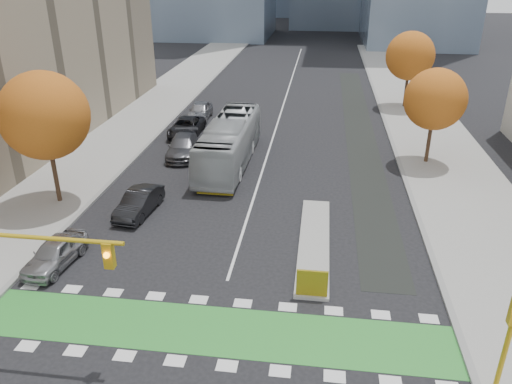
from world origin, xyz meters
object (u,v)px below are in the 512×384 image
(hazard_board, at_px, (312,283))
(tree_west, at_px, (44,116))
(traffic_signal_east, at_px, (510,333))
(bus, at_px, (229,142))
(parked_car_a, at_px, (55,253))
(tree_east_near, at_px, (435,99))
(parked_car_b, at_px, (139,203))
(tree_east_far, at_px, (410,56))
(parked_car_d, at_px, (186,127))
(parked_car_e, at_px, (200,111))
(parked_car_c, at_px, (183,146))

(hazard_board, distance_m, tree_west, 18.44)
(traffic_signal_east, bearing_deg, tree_west, 150.93)
(tree_west, xyz_separation_m, bus, (9.41, 7.96, -3.92))
(traffic_signal_east, height_order, parked_car_a, traffic_signal_east)
(traffic_signal_east, xyz_separation_m, parked_car_a, (-19.18, 5.74, -2.03))
(bus, bearing_deg, tree_east_near, 8.87)
(parked_car_a, relative_size, parked_car_b, 0.95)
(tree_east_far, xyz_separation_m, parked_car_b, (-19.00, -26.79, -4.53))
(tree_east_far, relative_size, parked_car_d, 1.44)
(tree_west, height_order, parked_car_d, tree_west)
(parked_car_b, height_order, parked_car_d, parked_car_d)
(tree_east_far, relative_size, parked_car_a, 1.86)
(parked_car_d, relative_size, parked_car_e, 1.12)
(hazard_board, height_order, parked_car_b, hazard_board)
(parked_car_b, bearing_deg, traffic_signal_east, -28.67)
(tree_east_near, relative_size, traffic_signal_east, 1.73)
(hazard_board, relative_size, tree_west, 0.17)
(hazard_board, relative_size, parked_car_b, 0.32)
(parked_car_e, bearing_deg, bus, -67.72)
(parked_car_a, height_order, parked_car_d, parked_car_d)
(parked_car_b, bearing_deg, tree_east_near, 36.16)
(bus, bearing_deg, parked_car_e, 114.70)
(parked_car_d, bearing_deg, tree_east_near, -12.30)
(tree_east_far, xyz_separation_m, bus, (-15.09, -18.04, -3.54))
(tree_west, distance_m, bus, 12.93)
(tree_east_far, height_order, parked_car_e, tree_east_far)
(parked_car_d, bearing_deg, hazard_board, -62.62)
(hazard_board, distance_m, parked_car_b, 12.62)
(tree_east_near, bearing_deg, parked_car_c, -177.30)
(traffic_signal_east, bearing_deg, parked_car_d, 124.11)
(hazard_board, height_order, tree_east_near, tree_east_near)
(tree_west, relative_size, parked_car_d, 1.55)
(tree_east_near, xyz_separation_m, bus, (-14.59, -2.04, -3.17))
(tree_west, height_order, parked_car_b, tree_west)
(hazard_board, bearing_deg, parked_car_c, 121.81)
(tree_east_far, distance_m, parked_car_c, 25.80)
(hazard_board, bearing_deg, traffic_signal_east, -35.92)
(traffic_signal_east, xyz_separation_m, parked_car_c, (-17.00, 21.63, -1.96))
(traffic_signal_east, height_order, bus, traffic_signal_east)
(hazard_board, distance_m, parked_car_a, 12.72)
(hazard_board, bearing_deg, tree_west, 154.01)
(parked_car_c, bearing_deg, parked_car_a, -105.05)
(bus, bearing_deg, parked_car_d, 129.67)
(bus, distance_m, parked_car_b, 9.64)
(tree_east_far, bearing_deg, parked_car_e, -161.04)
(parked_car_d, bearing_deg, parked_car_c, -78.66)
(tree_east_near, relative_size, parked_car_b, 1.63)
(tree_east_far, height_order, traffic_signal_east, tree_east_far)
(parked_car_c, distance_m, parked_car_d, 5.11)
(tree_west, relative_size, parked_car_a, 2.00)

